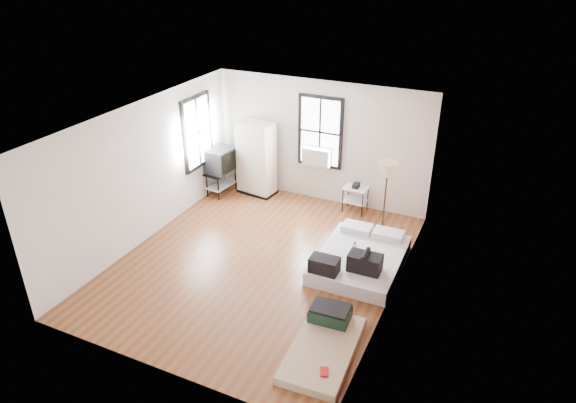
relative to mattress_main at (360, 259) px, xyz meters
The scene contains 8 objects.
ground 1.87m from the mattress_main, 159.56° to the right, with size 6.00×6.00×0.00m, color brown.
room_shell 2.19m from the mattress_main, 169.25° to the right, with size 5.02×6.02×2.80m.
mattress_main is the anchor object (origin of this frame).
mattress_bare 2.24m from the mattress_main, 85.50° to the right, with size 0.98×1.73×0.36m.
wardrobe 3.84m from the mattress_main, 148.03° to the left, with size 0.95×0.63×1.76m.
side_table 2.23m from the mattress_main, 110.43° to the left, with size 0.54×0.44×0.69m.
floor_lamp 1.67m from the mattress_main, 82.42° to the left, with size 0.37×0.37×1.74m.
tv_stand 4.32m from the mattress_main, 157.78° to the left, with size 0.63×0.85×1.13m.
Camera 1 is at (3.89, -7.14, 5.45)m, focal length 32.00 mm.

